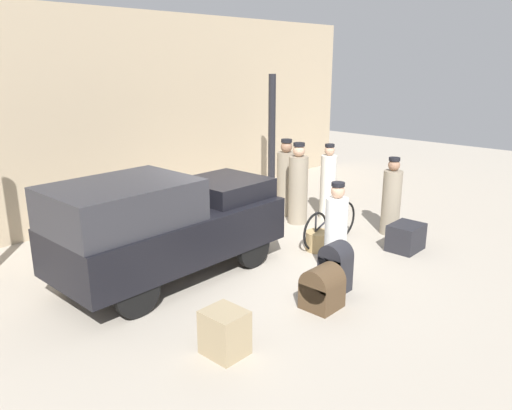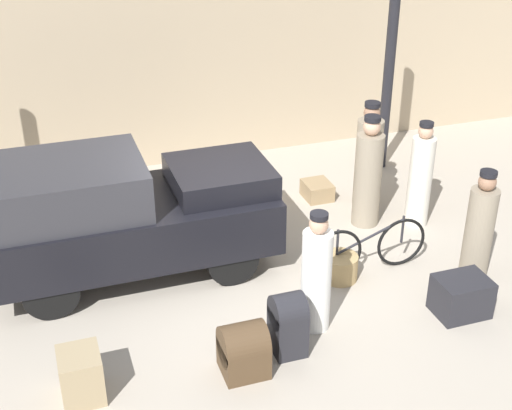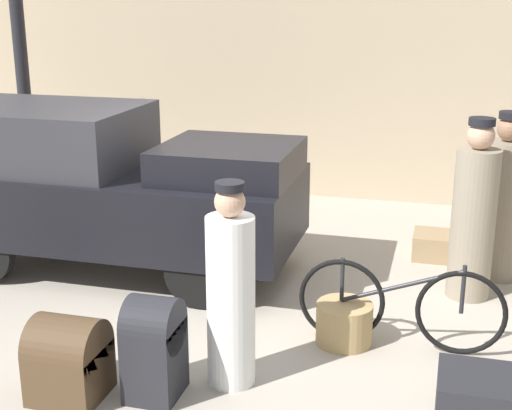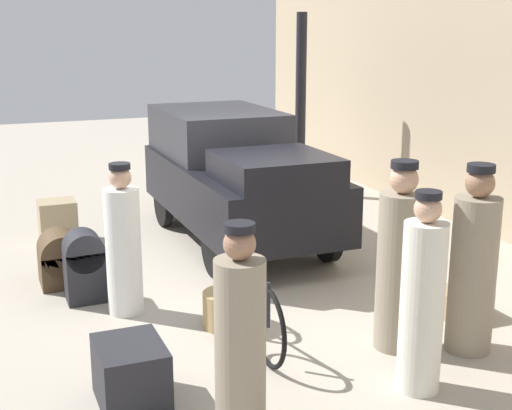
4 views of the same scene
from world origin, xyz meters
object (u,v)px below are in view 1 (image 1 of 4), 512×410
object	(u,v)px
porter_carrying_trunk	(336,234)
trunk_wicker_pale	(252,211)
trunk_barrel_dark	(335,266)
wicker_basket	(318,241)
truck	(163,223)
conductor_in_dark_uniform	(391,200)
porter_lifting_near_truck	(286,181)
suitcase_black_upright	(322,288)
porter_standing_middle	(328,184)
trunk_umber_medium	(406,237)
porter_with_bicycle	(298,187)
suitcase_tan_flat	(225,332)
bicycle	(330,225)

from	to	relation	value
porter_carrying_trunk	trunk_wicker_pale	world-z (taller)	porter_carrying_trunk
trunk_barrel_dark	wicker_basket	bearing A→B (deg)	44.26
truck	porter_carrying_trunk	world-z (taller)	truck
wicker_basket	conductor_in_dark_uniform	size ratio (longest dim) A/B	0.30
porter_carrying_trunk	porter_lifting_near_truck	size ratio (longest dim) A/B	0.91
porter_carrying_trunk	suitcase_black_upright	size ratio (longest dim) A/B	2.51
porter_standing_middle	trunk_barrel_dark	size ratio (longest dim) A/B	2.15
porter_carrying_trunk	trunk_wicker_pale	size ratio (longest dim) A/B	3.17
porter_carrying_trunk	porter_standing_middle	bearing A→B (deg)	37.02
trunk_wicker_pale	trunk_barrel_dark	world-z (taller)	trunk_barrel_dark
conductor_in_dark_uniform	trunk_umber_medium	size ratio (longest dim) A/B	2.42
conductor_in_dark_uniform	porter_with_bicycle	bearing A→B (deg)	111.87
wicker_basket	trunk_wicker_pale	xyz separation A→B (m)	(0.66, 2.33, -0.04)
porter_lifting_near_truck	conductor_in_dark_uniform	size ratio (longest dim) A/B	1.10
wicker_basket	trunk_barrel_dark	xyz separation A→B (m)	(-1.22, -1.19, 0.23)
porter_lifting_near_truck	trunk_wicker_pale	bearing A→B (deg)	146.83
wicker_basket	porter_standing_middle	size ratio (longest dim) A/B	0.29
porter_lifting_near_truck	suitcase_tan_flat	world-z (taller)	porter_lifting_near_truck
porter_lifting_near_truck	conductor_in_dark_uniform	xyz separation A→B (m)	(0.43, -2.41, -0.07)
wicker_basket	suitcase_black_upright	world-z (taller)	suitcase_black_upright
porter_standing_middle	truck	bearing A→B (deg)	179.21
bicycle	suitcase_black_upright	size ratio (longest dim) A/B	2.71
trunk_barrel_dark	conductor_in_dark_uniform	bearing A→B (deg)	12.66
porter_carrying_trunk	trunk_barrel_dark	world-z (taller)	porter_carrying_trunk
porter_standing_middle	conductor_in_dark_uniform	xyz separation A→B (m)	(-0.01, -1.56, -0.05)
bicycle	wicker_basket	bearing A→B (deg)	-173.81
porter_with_bicycle	wicker_basket	bearing A→B (deg)	-128.18
truck	wicker_basket	world-z (taller)	truck
porter_lifting_near_truck	porter_standing_middle	world-z (taller)	porter_lifting_near_truck
conductor_in_dark_uniform	trunk_wicker_pale	bearing A→B (deg)	111.15
truck	suitcase_black_upright	distance (m)	2.71
trunk_wicker_pale	suitcase_tan_flat	xyz separation A→B (m)	(-4.25, -3.53, 0.14)
truck	wicker_basket	distance (m)	3.04
porter_lifting_near_truck	trunk_wicker_pale	xyz separation A→B (m)	(-0.67, 0.44, -0.65)
porter_lifting_near_truck	trunk_barrel_dark	xyz separation A→B (m)	(-2.55, -3.08, -0.39)
bicycle	trunk_barrel_dark	world-z (taller)	same
bicycle	trunk_wicker_pale	bearing A→B (deg)	84.86
porter_carrying_trunk	trunk_umber_medium	size ratio (longest dim) A/B	2.41
trunk_barrel_dark	porter_standing_middle	bearing A→B (deg)	36.66
porter_with_bicycle	trunk_barrel_dark	distance (m)	3.39
conductor_in_dark_uniform	trunk_umber_medium	bearing A→B (deg)	-133.59
trunk_umber_medium	trunk_barrel_dark	xyz separation A→B (m)	(-2.34, 0.01, 0.16)
suitcase_tan_flat	truck	bearing A→B (deg)	69.46
truck	porter_carrying_trunk	distance (m)	2.80
porter_carrying_trunk	porter_with_bicycle	size ratio (longest dim) A/B	0.90
truck	porter_carrying_trunk	bearing A→B (deg)	-44.45
suitcase_tan_flat	trunk_barrel_dark	size ratio (longest dim) A/B	0.72
conductor_in_dark_uniform	suitcase_black_upright	bearing A→B (deg)	-166.62
porter_carrying_trunk	trunk_barrel_dark	distance (m)	0.67
wicker_basket	porter_with_bicycle	distance (m)	1.78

